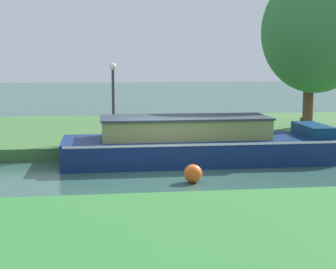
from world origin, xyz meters
TOP-DOWN VIEW (x-y plane):
  - ground_plane at (0.00, 0.00)m, footprint 120.00×120.00m
  - riverbank_far at (0.00, 7.00)m, footprint 72.00×10.00m
  - navy_narrowboat at (1.17, 1.20)m, footprint 8.35×2.38m
  - willow_tree_left at (6.87, 5.69)m, footprint 4.43×3.92m
  - lamp_post at (-1.34, 3.63)m, footprint 0.24×0.24m
  - mooring_post_near at (5.24, 2.75)m, footprint 0.18×0.18m
  - channel_buoy at (0.56, -1.53)m, footprint 0.49×0.49m

SIDE VIEW (x-z plane):
  - ground_plane at x=0.00m, z-range 0.00..0.00m
  - riverbank_far at x=0.00m, z-range 0.00..0.40m
  - channel_buoy at x=0.56m, z-range 0.00..0.49m
  - navy_narrowboat at x=1.17m, z-range -0.11..1.34m
  - mooring_post_near at x=5.24m, z-range 0.40..1.18m
  - lamp_post at x=-1.34m, z-range 0.76..3.45m
  - willow_tree_left at x=6.87m, z-range 1.11..7.47m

